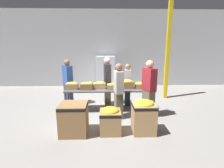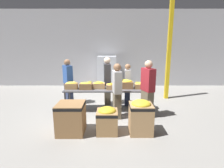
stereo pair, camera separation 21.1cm
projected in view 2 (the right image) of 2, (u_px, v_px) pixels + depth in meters
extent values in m
plane|color=gray|center=(107.00, 110.00, 6.01)|extent=(30.00, 30.00, 0.00)
cube|color=#A8A8AD|center=(109.00, 49.00, 9.30)|extent=(16.00, 0.08, 4.00)
cube|color=#4C4C51|center=(107.00, 89.00, 5.86)|extent=(2.76, 0.73, 0.04)
cylinder|color=#38383D|center=(66.00, 103.00, 5.64)|extent=(0.05, 0.05, 0.71)
cylinder|color=#38383D|center=(147.00, 103.00, 5.63)|extent=(0.05, 0.05, 0.71)
cylinder|color=#38383D|center=(70.00, 97.00, 6.24)|extent=(0.05, 0.05, 0.71)
cylinder|color=#38383D|center=(144.00, 97.00, 6.23)|extent=(0.05, 0.05, 0.71)
cube|color=#A37A4C|center=(72.00, 86.00, 5.83)|extent=(0.40, 0.27, 0.19)
ellipsoid|color=yellow|center=(72.00, 83.00, 5.81)|extent=(0.36, 0.22, 0.09)
ellipsoid|color=yellow|center=(70.00, 82.00, 5.82)|extent=(0.06, 0.19, 0.05)
ellipsoid|color=yellow|center=(75.00, 82.00, 5.80)|extent=(0.16, 0.12, 0.04)
ellipsoid|color=yellow|center=(74.00, 82.00, 5.87)|extent=(0.08, 0.21, 0.04)
cube|color=olive|center=(86.00, 86.00, 5.79)|extent=(0.40, 0.30, 0.20)
ellipsoid|color=gold|center=(86.00, 83.00, 5.77)|extent=(0.37, 0.23, 0.07)
ellipsoid|color=gold|center=(85.00, 83.00, 5.78)|extent=(0.08, 0.18, 0.04)
ellipsoid|color=gold|center=(91.00, 82.00, 5.83)|extent=(0.16, 0.12, 0.06)
cube|color=tan|center=(99.00, 86.00, 5.90)|extent=(0.40, 0.28, 0.18)
ellipsoid|color=yellow|center=(99.00, 83.00, 5.88)|extent=(0.35, 0.25, 0.08)
ellipsoid|color=yellow|center=(101.00, 82.00, 5.83)|extent=(0.14, 0.17, 0.04)
ellipsoid|color=yellow|center=(98.00, 82.00, 5.82)|extent=(0.20, 0.08, 0.05)
ellipsoid|color=yellow|center=(101.00, 82.00, 5.83)|extent=(0.17, 0.09, 0.04)
ellipsoid|color=yellow|center=(98.00, 82.00, 5.93)|extent=(0.06, 0.15, 0.05)
cube|color=tan|center=(113.00, 87.00, 5.78)|extent=(0.40, 0.30, 0.16)
ellipsoid|color=gold|center=(113.00, 84.00, 5.76)|extent=(0.37, 0.26, 0.07)
ellipsoid|color=gold|center=(112.00, 83.00, 5.69)|extent=(0.05, 0.14, 0.05)
ellipsoid|color=gold|center=(114.00, 83.00, 5.78)|extent=(0.08, 0.21, 0.05)
ellipsoid|color=gold|center=(116.00, 84.00, 5.67)|extent=(0.19, 0.15, 0.04)
cube|color=olive|center=(128.00, 85.00, 5.87)|extent=(0.39, 0.27, 0.23)
ellipsoid|color=yellow|center=(128.00, 82.00, 5.84)|extent=(0.33, 0.23, 0.13)
ellipsoid|color=yellow|center=(125.00, 80.00, 5.87)|extent=(0.17, 0.06, 0.05)
ellipsoid|color=yellow|center=(127.00, 80.00, 5.91)|extent=(0.05, 0.15, 0.04)
cube|color=#A37A4C|center=(141.00, 86.00, 5.87)|extent=(0.40, 0.29, 0.16)
ellipsoid|color=gold|center=(142.00, 84.00, 5.85)|extent=(0.36, 0.24, 0.07)
ellipsoid|color=gold|center=(144.00, 83.00, 5.78)|extent=(0.14, 0.13, 0.05)
ellipsoid|color=gold|center=(139.00, 82.00, 5.87)|extent=(0.20, 0.09, 0.05)
ellipsoid|color=gold|center=(141.00, 83.00, 5.88)|extent=(0.19, 0.13, 0.04)
cube|color=#2D3856|center=(128.00, 95.00, 6.47)|extent=(0.21, 0.36, 0.72)
cube|color=#B2B2B7|center=(128.00, 78.00, 6.33)|extent=(0.23, 0.42, 0.60)
sphere|color=#896042|center=(128.00, 67.00, 6.25)|extent=(0.20, 0.20, 0.20)
cube|color=#6B604C|center=(117.00, 105.00, 5.29)|extent=(0.26, 0.40, 0.79)
cube|color=#B2B2B7|center=(118.00, 82.00, 5.14)|extent=(0.29, 0.47, 0.65)
sphere|color=#896042|center=(118.00, 67.00, 5.05)|extent=(0.22, 0.22, 0.22)
cube|color=#6B604C|center=(108.00, 93.00, 6.57)|extent=(0.25, 0.42, 0.83)
cube|color=#333338|center=(108.00, 73.00, 6.40)|extent=(0.28, 0.49, 0.69)
sphere|color=beige|center=(108.00, 61.00, 6.31)|extent=(0.23, 0.23, 0.23)
cube|color=#6B604C|center=(148.00, 104.00, 5.35)|extent=(0.34, 0.45, 0.83)
cube|color=maroon|center=(149.00, 80.00, 5.19)|extent=(0.38, 0.52, 0.68)
sphere|color=#DBAD89|center=(149.00, 64.00, 5.09)|extent=(0.23, 0.23, 0.23)
cube|color=#2D3856|center=(69.00, 94.00, 6.56)|extent=(0.39, 0.43, 0.80)
cube|color=#2D5199|center=(68.00, 74.00, 6.41)|extent=(0.44, 0.50, 0.66)
sphere|color=#896042|center=(68.00, 62.00, 6.31)|extent=(0.23, 0.23, 0.23)
cube|color=olive|center=(72.00, 118.00, 4.36)|extent=(0.66, 0.66, 0.77)
cube|color=black|center=(71.00, 105.00, 4.29)|extent=(0.66, 0.66, 0.07)
cube|color=#A37A4C|center=(108.00, 122.00, 4.37)|extent=(0.52, 0.52, 0.58)
cube|color=black|center=(108.00, 113.00, 4.33)|extent=(0.52, 0.52, 0.07)
ellipsoid|color=gold|center=(108.00, 111.00, 4.31)|extent=(0.44, 0.44, 0.18)
cube|color=tan|center=(141.00, 119.00, 4.35)|extent=(0.56, 0.56, 0.75)
cube|color=black|center=(142.00, 106.00, 4.29)|extent=(0.56, 0.56, 0.07)
ellipsoid|color=yellow|center=(142.00, 104.00, 4.27)|extent=(0.47, 0.47, 0.20)
cube|color=gold|center=(170.00, 50.00, 6.92)|extent=(0.15, 0.15, 4.00)
cube|color=olive|center=(108.00, 87.00, 9.11)|extent=(1.02, 1.02, 0.13)
cube|color=silver|center=(107.00, 71.00, 8.93)|extent=(0.93, 0.93, 1.52)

